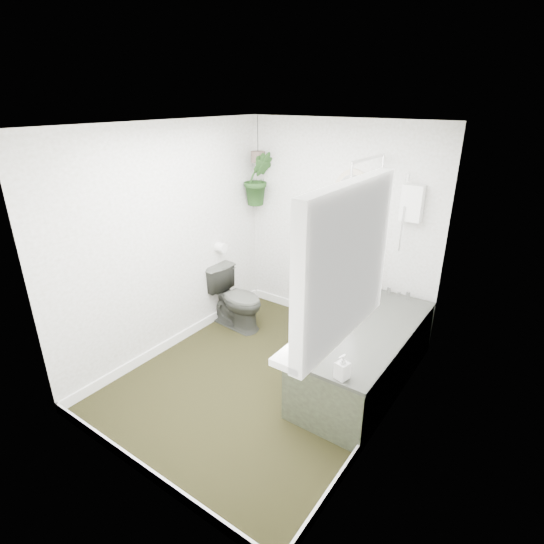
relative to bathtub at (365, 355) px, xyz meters
The scene contains 22 objects.
floor 0.99m from the bathtub, 147.99° to the right, with size 2.30×2.80×0.02m, color black.
ceiling 2.23m from the bathtub, 147.99° to the right, with size 2.30×2.80×0.02m, color white.
wall_back 1.49m from the bathtub, 131.32° to the left, with size 2.30×0.02×2.30m, color white.
wall_front 2.24m from the bathtub, 112.73° to the right, with size 2.30×0.02×2.30m, color white.
wall_left 2.20m from the bathtub, 165.69° to the right, with size 0.02×2.80×2.30m, color white.
wall_right 1.06m from the bathtub, 54.25° to the right, with size 0.02×2.80×2.30m, color white.
skirting 0.97m from the bathtub, 147.99° to the right, with size 2.30×2.80×0.10m, color white.
bathtub is the anchor object (origin of this frame).
bath_screen 1.15m from the bathtub, 123.96° to the left, with size 0.04×0.72×1.40m, color silver, non-canonical shape.
shower_box 1.51m from the bathtub, 90.00° to the left, with size 0.20×0.10×0.35m, color white.
oval_mirror 1.62m from the bathtub, 126.27° to the left, with size 0.46×0.03×0.62m, color beige.
wall_sconce 1.75m from the bathtub, 140.37° to the left, with size 0.04×0.04×0.22m, color black.
toilet_roll_holder 2.01m from the bathtub, behind, with size 0.11×0.11×0.11m, color white.
window_recess 1.84m from the bathtub, 76.41° to the right, with size 0.08×1.00×0.90m, color white.
window_sill 1.54m from the bathtub, 79.61° to the right, with size 0.18×1.00×0.04m, color white.
window_blinds 1.83m from the bathtub, 78.46° to the right, with size 0.01×0.86×0.76m, color white.
toilet 1.66m from the bathtub, behind, with size 0.39×0.69×0.70m, color #3B3D37.
pedestal_sink 0.90m from the bathtub, 136.36° to the left, with size 0.57×0.49×0.98m, color #3B3D37, non-canonical shape.
sill_plant 1.58m from the bathtub, 78.86° to the right, with size 0.21×0.19×0.24m, color black.
hanging_plant 2.33m from the bathtub, 157.04° to the left, with size 0.34×0.27×0.62m, color black.
soap_bottle 0.89m from the bathtub, 80.15° to the right, with size 0.09×0.09×0.20m, color #363030.
hanging_pot 2.48m from the bathtub, 157.04° to the left, with size 0.16×0.16×0.12m, color brown.
Camera 1 is at (2.00, -2.69, 2.50)m, focal length 28.00 mm.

